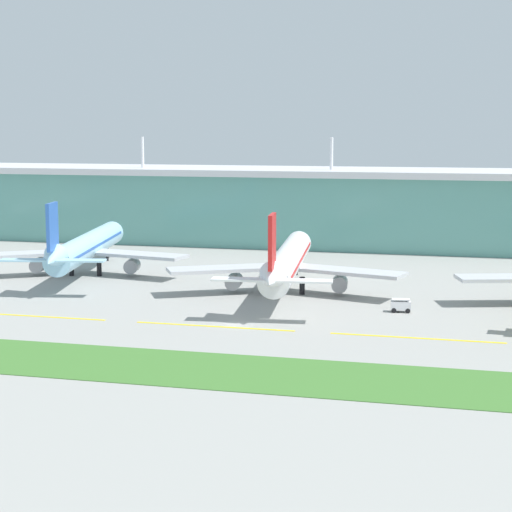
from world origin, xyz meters
The scene contains 9 objects.
ground_plane centered at (0.00, 0.00, 0.00)m, with size 600.00×600.00×0.00m, color gray.
terminal_building centered at (0.00, 106.10, 11.18)m, with size 288.00×34.00×30.95m.
airliner_near_middle centered at (-46.90, 41.45, 6.45)m, with size 47.86×62.98×18.90m.
airliner_center centered at (2.49, 30.96, 6.45)m, with size 48.47×65.05×18.90m.
taxiway_stripe_mid_west centered at (-37.00, -2.41, 0.02)m, with size 28.00×0.70×0.04m, color yellow.
taxiway_stripe_centre centered at (-3.00, -2.41, 0.02)m, with size 28.00×0.70×0.04m, color yellow.
taxiway_stripe_mid_east centered at (31.00, -2.41, 0.02)m, with size 28.00×0.70×0.04m, color yellow.
grass_verge centered at (0.00, -28.67, 0.05)m, with size 300.00×18.00×0.10m, color #3D702D.
baggage_cart centered at (26.77, 17.27, 1.26)m, with size 3.77×2.33×2.48m.
Camera 1 is at (39.60, -142.07, 33.47)m, focal length 61.56 mm.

